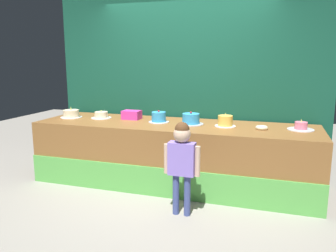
% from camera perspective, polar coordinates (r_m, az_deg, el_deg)
% --- Properties ---
extents(ground_plane, '(12.00, 12.00, 0.00)m').
position_cam_1_polar(ground_plane, '(4.26, -1.12, -11.92)').
color(ground_plane, gray).
extents(stage_platform, '(3.74, 1.05, 0.83)m').
position_cam_1_polar(stage_platform, '(4.58, 0.95, -4.76)').
color(stage_platform, brown).
rests_on(stage_platform, ground_plane).
extents(curtain_backdrop, '(4.05, 0.08, 2.82)m').
position_cam_1_polar(curtain_backdrop, '(5.01, 3.07, 8.14)').
color(curtain_backdrop, '#144C38').
rests_on(curtain_backdrop, ground_plane).
extents(child_figure, '(0.40, 0.18, 1.03)m').
position_cam_1_polar(child_figure, '(3.58, 2.37, -5.09)').
color(child_figure, '#3F4C8C').
rests_on(child_figure, ground_plane).
extents(pink_box, '(0.25, 0.19, 0.12)m').
position_cam_1_polar(pink_box, '(4.86, -6.19, 1.90)').
color(pink_box, '#E438A5').
rests_on(pink_box, stage_platform).
extents(donut, '(0.15, 0.15, 0.04)m').
position_cam_1_polar(donut, '(4.27, 15.62, -0.27)').
color(donut, beige).
rests_on(donut, stage_platform).
extents(cake_far_left, '(0.31, 0.31, 0.17)m').
position_cam_1_polar(cake_far_left, '(5.17, -16.12, 1.98)').
color(cake_far_left, white).
rests_on(cake_far_left, stage_platform).
extents(cake_left, '(0.29, 0.29, 0.13)m').
position_cam_1_polar(cake_left, '(5.00, -11.28, 1.79)').
color(cake_left, white).
rests_on(cake_left, stage_platform).
extents(cake_center_left, '(0.28, 0.28, 0.17)m').
position_cam_1_polar(cake_center_left, '(4.58, -1.59, 1.46)').
color(cake_center_left, silver).
rests_on(cake_center_left, stage_platform).
extents(cake_center_right, '(0.33, 0.33, 0.17)m').
position_cam_1_polar(cake_center_right, '(4.45, 3.91, 1.14)').
color(cake_center_right, silver).
rests_on(cake_center_right, stage_platform).
extents(cake_right, '(0.27, 0.27, 0.18)m').
position_cam_1_polar(cake_right, '(4.35, 9.70, 0.79)').
color(cake_right, white).
rests_on(cake_right, stage_platform).
extents(cake_far_right, '(0.32, 0.32, 0.14)m').
position_cam_1_polar(cake_far_right, '(4.39, 21.63, -0.13)').
color(cake_far_right, silver).
rests_on(cake_far_right, stage_platform).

